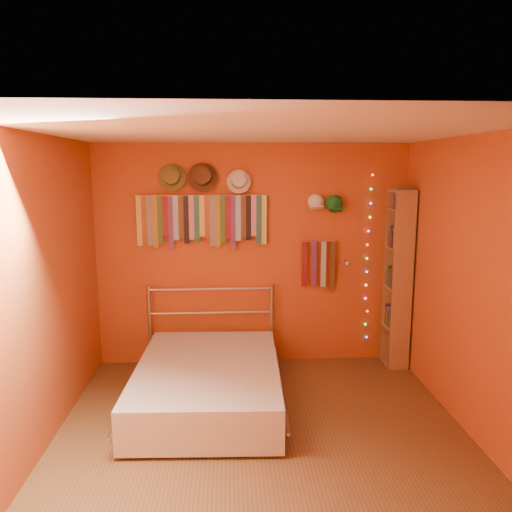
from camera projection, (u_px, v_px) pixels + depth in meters
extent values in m
plane|color=brown|center=(263.00, 440.00, 4.15)|extent=(3.50, 3.50, 0.00)
cube|color=#9C4019|center=(253.00, 255.00, 5.65)|extent=(3.50, 0.02, 2.50)
cube|color=#9C4019|center=(479.00, 291.00, 4.02)|extent=(0.02, 3.50, 2.50)
cube|color=#9C4019|center=(36.00, 297.00, 3.83)|extent=(0.02, 3.50, 2.50)
cube|color=white|center=(263.00, 131.00, 3.71)|extent=(3.50, 3.50, 0.02)
cylinder|color=#ABABB0|center=(202.00, 195.00, 5.45)|extent=(1.45, 0.01, 0.01)
cube|color=gold|center=(139.00, 221.00, 5.45)|extent=(0.06, 0.01, 0.55)
cube|color=brown|center=(144.00, 220.00, 5.44)|extent=(0.06, 0.01, 0.52)
cube|color=navy|center=(150.00, 221.00, 5.44)|extent=(0.06, 0.01, 0.55)
cube|color=#985F1B|center=(155.00, 222.00, 5.46)|extent=(0.06, 0.01, 0.57)
cube|color=#2A4B1E|center=(160.00, 220.00, 5.45)|extent=(0.06, 0.01, 0.53)
cube|color=#5F0E0E|center=(165.00, 216.00, 5.44)|extent=(0.06, 0.01, 0.45)
cube|color=#3B175F|center=(171.00, 223.00, 5.47)|extent=(0.06, 0.01, 0.60)
cube|color=#7B9ADB|center=(176.00, 218.00, 5.46)|extent=(0.06, 0.01, 0.49)
cube|color=#482418|center=(181.00, 217.00, 5.46)|extent=(0.06, 0.01, 0.47)
cube|color=black|center=(186.00, 220.00, 5.48)|extent=(0.06, 0.01, 0.53)
cube|color=#B75B92|center=(192.00, 218.00, 5.47)|extent=(0.06, 0.01, 0.49)
cube|color=#18574D|center=(197.00, 219.00, 5.47)|extent=(0.06, 0.01, 0.51)
cube|color=tan|center=(202.00, 216.00, 5.48)|extent=(0.06, 0.01, 0.45)
cube|color=maroon|center=(207.00, 217.00, 5.48)|extent=(0.06, 0.01, 0.48)
cube|color=navy|center=(212.00, 221.00, 5.48)|extent=(0.06, 0.01, 0.56)
cube|color=olive|center=(218.00, 222.00, 5.50)|extent=(0.06, 0.01, 0.58)
cube|color=#2B491D|center=(223.00, 220.00, 5.49)|extent=(0.06, 0.01, 0.54)
cube|color=maroon|center=(228.00, 217.00, 5.48)|extent=(0.06, 0.01, 0.48)
cube|color=#401860|center=(233.00, 223.00, 5.51)|extent=(0.06, 0.01, 0.60)
cube|color=#74A9CF|center=(238.00, 218.00, 5.50)|extent=(0.06, 0.01, 0.50)
cube|color=#492518|center=(243.00, 217.00, 5.49)|extent=(0.06, 0.01, 0.47)
cube|color=black|center=(249.00, 218.00, 5.51)|extent=(0.06, 0.01, 0.50)
cube|color=#C16096|center=(254.00, 216.00, 5.50)|extent=(0.06, 0.01, 0.45)
cube|color=#195258|center=(259.00, 220.00, 5.51)|extent=(0.06, 0.01, 0.53)
cube|color=#CECD52|center=(264.00, 220.00, 5.52)|extent=(0.06, 0.01, 0.55)
cylinder|color=#ABABB0|center=(319.00, 241.00, 5.61)|extent=(0.40, 0.01, 0.01)
cube|color=maroon|center=(305.00, 264.00, 5.64)|extent=(0.06, 0.01, 0.52)
cube|color=#4A1A69|center=(314.00, 263.00, 5.63)|extent=(0.06, 0.01, 0.50)
cube|color=#73A8CD|center=(323.00, 264.00, 5.64)|extent=(0.06, 0.01, 0.52)
cube|color=#482E18|center=(333.00, 265.00, 5.66)|extent=(0.06, 0.01, 0.55)
cylinder|color=brown|center=(172.00, 178.00, 5.39)|extent=(0.31, 0.08, 0.30)
cylinder|color=brown|center=(171.00, 176.00, 5.33)|extent=(0.18, 0.15, 0.20)
cylinder|color=#332314|center=(172.00, 177.00, 5.36)|extent=(0.19, 0.06, 0.19)
cylinder|color=#4A2E1A|center=(203.00, 177.00, 5.40)|extent=(0.32, 0.08, 0.32)
cylinder|color=#4A2E1A|center=(202.00, 176.00, 5.35)|extent=(0.19, 0.16, 0.21)
cylinder|color=black|center=(203.00, 177.00, 5.38)|extent=(0.20, 0.06, 0.20)
cylinder|color=silver|center=(239.00, 181.00, 5.43)|extent=(0.26, 0.06, 0.26)
cylinder|color=silver|center=(239.00, 181.00, 5.39)|extent=(0.15, 0.13, 0.17)
cylinder|color=black|center=(239.00, 181.00, 5.41)|extent=(0.16, 0.05, 0.16)
ellipsoid|color=white|center=(316.00, 202.00, 5.53)|extent=(0.18, 0.14, 0.18)
cube|color=white|center=(317.00, 208.00, 5.43)|extent=(0.13, 0.10, 0.05)
ellipsoid|color=#19742B|center=(334.00, 204.00, 5.54)|extent=(0.19, 0.14, 0.19)
cube|color=#19742B|center=(336.00, 210.00, 5.44)|extent=(0.14, 0.10, 0.06)
sphere|color=#FF3333|center=(373.00, 175.00, 5.52)|extent=(0.02, 0.02, 0.02)
sphere|color=#33FF4C|center=(371.00, 189.00, 5.55)|extent=(0.02, 0.02, 0.02)
sphere|color=#4C66FF|center=(371.00, 203.00, 5.57)|extent=(0.02, 0.02, 0.02)
sphere|color=yellow|center=(370.00, 217.00, 5.60)|extent=(0.02, 0.02, 0.02)
sphere|color=#FF4CCC|center=(368.00, 231.00, 5.63)|extent=(0.02, 0.02, 0.02)
sphere|color=#FF3333|center=(367.00, 245.00, 5.66)|extent=(0.02, 0.02, 0.02)
sphere|color=#33FF4C|center=(367.00, 258.00, 5.68)|extent=(0.02, 0.02, 0.02)
sphere|color=#4C66FF|center=(367.00, 272.00, 5.71)|extent=(0.02, 0.02, 0.02)
sphere|color=yellow|center=(366.00, 285.00, 5.74)|extent=(0.02, 0.02, 0.02)
sphere|color=#FF4CCC|center=(365.00, 298.00, 5.77)|extent=(0.02, 0.02, 0.02)
sphere|color=#FF3333|center=(367.00, 311.00, 5.80)|extent=(0.02, 0.02, 0.02)
sphere|color=#33FF4C|center=(365.00, 324.00, 5.82)|extent=(0.02, 0.02, 0.02)
sphere|color=#4C66FF|center=(366.00, 337.00, 5.85)|extent=(0.02, 0.02, 0.02)
cylinder|color=#ABABB0|center=(343.00, 261.00, 5.69)|extent=(0.03, 0.03, 0.03)
cylinder|color=#ABABB0|center=(345.00, 261.00, 5.58)|extent=(0.01, 0.23, 0.07)
sphere|color=white|center=(348.00, 264.00, 5.47)|extent=(0.06, 0.06, 0.06)
cube|color=#9A6845|center=(403.00, 283.00, 5.40)|extent=(0.24, 0.02, 2.00)
cube|color=#9A6845|center=(394.00, 276.00, 5.72)|extent=(0.24, 0.02, 2.00)
cube|color=#9A6845|center=(408.00, 279.00, 5.57)|extent=(0.02, 0.34, 2.00)
cube|color=#9A6845|center=(394.00, 363.00, 5.73)|extent=(0.24, 0.32, 0.02)
cube|color=#9A6845|center=(396.00, 327.00, 5.66)|extent=(0.24, 0.32, 0.02)
cube|color=#9A6845|center=(398.00, 288.00, 5.58)|extent=(0.24, 0.32, 0.02)
cube|color=#9A6845|center=(400.00, 249.00, 5.50)|extent=(0.24, 0.32, 0.02)
cube|color=#9A6845|center=(402.00, 210.00, 5.42)|extent=(0.24, 0.32, 0.02)
cube|color=#9A6845|center=(403.00, 191.00, 5.39)|extent=(0.24, 0.32, 0.02)
cylinder|color=#ABABB0|center=(150.00, 326.00, 5.62)|extent=(0.04, 0.04, 0.94)
cylinder|color=#ABABB0|center=(272.00, 324.00, 5.70)|extent=(0.04, 0.04, 0.94)
cylinder|color=#ABABB0|center=(211.00, 335.00, 5.68)|extent=(1.38, 0.02, 0.02)
cylinder|color=#ABABB0|center=(211.00, 313.00, 5.63)|extent=(1.38, 0.02, 0.02)
cylinder|color=#ABABB0|center=(211.00, 289.00, 5.59)|extent=(1.38, 0.02, 0.02)
cube|color=#BAB8A7|center=(208.00, 383.00, 4.73)|extent=(1.38, 1.92, 0.37)
cylinder|color=#ABABB0|center=(135.00, 386.00, 4.70)|extent=(0.09, 1.87, 0.03)
cylinder|color=#ABABB0|center=(280.00, 383.00, 4.77)|extent=(0.09, 1.87, 0.03)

